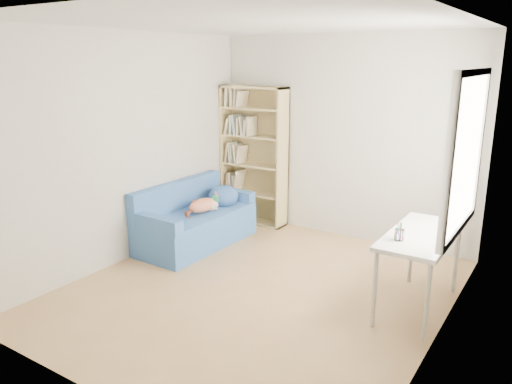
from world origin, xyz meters
TOP-DOWN VIEW (x-y plane):
  - ground at (0.00, 0.00)m, footprint 4.00×4.00m
  - room_shell at (0.10, 0.03)m, footprint 3.54×4.04m
  - sofa at (-1.38, 0.70)m, footprint 0.79×1.60m
  - bookshelf at (-1.25, 1.83)m, footprint 0.97×0.30m
  - desk at (1.46, 0.50)m, footprint 0.55×1.19m
  - pen_cup at (1.34, 0.20)m, footprint 0.09×0.09m

SIDE VIEW (x-z plane):
  - ground at x=0.00m, z-range 0.00..0.00m
  - sofa at x=-1.38m, z-range -0.08..0.70m
  - desk at x=1.46m, z-range 0.30..1.05m
  - pen_cup at x=1.34m, z-range 0.73..0.89m
  - bookshelf at x=-1.25m, z-range -0.08..1.85m
  - room_shell at x=0.10m, z-range 0.33..2.95m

